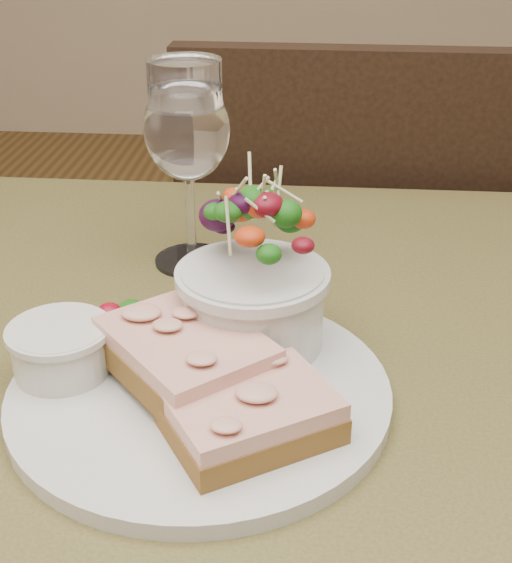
# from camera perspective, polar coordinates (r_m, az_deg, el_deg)

# --- Properties ---
(cafe_table) EXTENTS (0.80, 0.80, 0.75)m
(cafe_table) POSITION_cam_1_polar(r_m,az_deg,el_deg) (0.64, -1.80, -14.59)
(cafe_table) COLOR #3F3A1B
(cafe_table) RESTS_ON ground
(chair_far) EXTENTS (0.43, 0.43, 0.90)m
(chair_far) POSITION_cam_1_polar(r_m,az_deg,el_deg) (1.34, 5.39, -8.16)
(chair_far) COLOR black
(chair_far) RESTS_ON ground
(dinner_plate) EXTENTS (0.27, 0.27, 0.01)m
(dinner_plate) POSITION_cam_1_polar(r_m,az_deg,el_deg) (0.55, -4.11, -8.03)
(dinner_plate) COLOR silver
(dinner_plate) RESTS_ON cafe_table
(sandwich_front) EXTENTS (0.13, 0.12, 0.03)m
(sandwich_front) POSITION_cam_1_polar(r_m,az_deg,el_deg) (0.50, -0.38, -9.64)
(sandwich_front) COLOR #472913
(sandwich_front) RESTS_ON dinner_plate
(sandwich_back) EXTENTS (0.14, 0.14, 0.03)m
(sandwich_back) POSITION_cam_1_polar(r_m,az_deg,el_deg) (0.54, -5.10, -5.23)
(sandwich_back) COLOR #472913
(sandwich_back) RESTS_ON dinner_plate
(ramekin) EXTENTS (0.07, 0.07, 0.04)m
(ramekin) POSITION_cam_1_polar(r_m,az_deg,el_deg) (0.57, -14.02, -4.65)
(ramekin) COLOR silver
(ramekin) RESTS_ON dinner_plate
(salad_bowl) EXTENTS (0.10, 0.10, 0.13)m
(salad_bowl) POSITION_cam_1_polar(r_m,az_deg,el_deg) (0.57, -0.25, 0.70)
(salad_bowl) COLOR silver
(salad_bowl) RESTS_ON dinner_plate
(garnish) EXTENTS (0.05, 0.04, 0.02)m
(garnish) POSITION_cam_1_polar(r_m,az_deg,el_deg) (0.62, -9.57, -2.51)
(garnish) COLOR #0E3D0B
(garnish) RESTS_ON dinner_plate
(wine_glass) EXTENTS (0.08, 0.08, 0.18)m
(wine_glass) POSITION_cam_1_polar(r_m,az_deg,el_deg) (0.70, -5.04, 10.53)
(wine_glass) COLOR white
(wine_glass) RESTS_ON cafe_table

